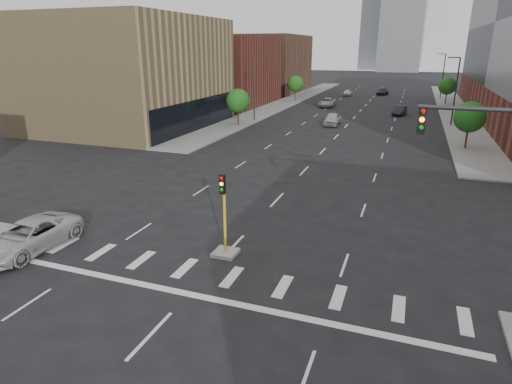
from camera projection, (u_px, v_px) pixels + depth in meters
The scene contains 21 objects.
ground at pixel (117, 371), 14.25m from camera, with size 400.00×400.00×0.00m, color black.
sidewalk_left_far at pixel (289, 101), 84.95m from camera, with size 5.00×92.00×0.15m, color gray.
sidewalk_right_far at pixel (453, 108), 75.24m from camera, with size 5.00×92.00×0.15m, color gray.
building_left_mid at pixel (129, 73), 56.51m from camera, with size 20.00×24.00×14.00m, color tan.
building_left_far_a at pixel (214, 71), 79.97m from camera, with size 20.00×22.00×12.00m, color brown.
building_left_far_b at pixel (260, 64), 102.95m from camera, with size 20.00×24.00×13.00m, color brown.
tower_mid at pixel (403, 19), 185.21m from camera, with size 18.00×18.00×44.00m, color slate.
median_traffic_signal at pixel (225, 238), 21.92m from camera, with size 1.20×1.20×4.40m.
streetlight_right_a at pixel (455, 89), 57.26m from camera, with size 1.60×0.22×9.07m.
streetlight_right_b at pixel (443, 74), 88.41m from camera, with size 1.60×0.22×9.07m.
streetlight_left at pixel (255, 86), 61.48m from camera, with size 1.60×0.22×9.07m.
tree_left_near at pixel (238, 101), 57.74m from camera, with size 3.20×3.20×4.85m.
tree_left_far at pixel (295, 84), 84.45m from camera, with size 3.20×3.20×4.85m.
tree_right_near at pixel (470, 117), 44.23m from camera, with size 3.20×3.20×4.85m.
tree_right_far at pixel (447, 86), 79.84m from camera, with size 3.20×3.20×4.85m.
car_near_left at pixel (332, 119), 59.16m from camera, with size 1.96×4.87×1.66m, color #B1B2B6.
car_mid_right at pixel (400, 110), 67.87m from camera, with size 1.57×4.50×1.48m, color #222328.
car_far_left at pixel (327, 102), 77.53m from camera, with size 2.57×5.57×1.55m, color #B9B9B9.
car_deep_right at pixel (383, 92), 97.06m from camera, with size 1.96×4.82×1.40m, color black.
car_distant at pixel (347, 93), 94.97m from camera, with size 1.59×3.94×1.34m, color silver.
parked_minivan at pixel (29, 236), 22.57m from camera, with size 2.64×5.72×1.59m, color #B5B5B5.
Camera 1 is at (8.33, -9.29, 10.24)m, focal length 30.00 mm.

